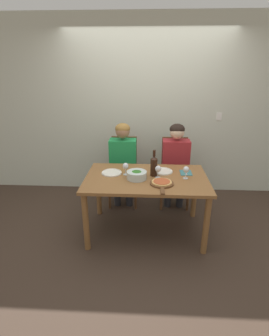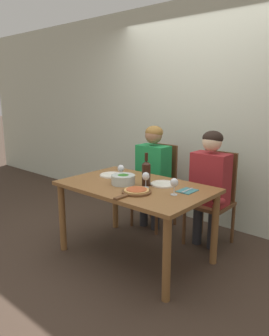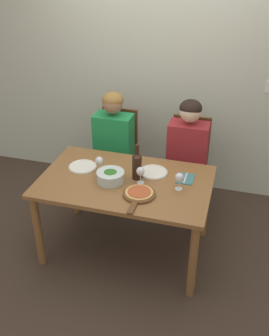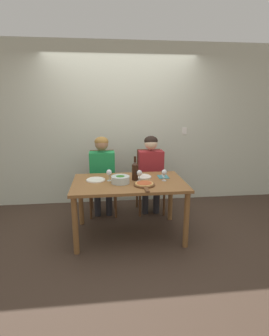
{
  "view_description": "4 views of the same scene",
  "coord_description": "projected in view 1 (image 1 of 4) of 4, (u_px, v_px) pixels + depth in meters",
  "views": [
    {
      "loc": [
        0.01,
        -2.85,
        1.96
      ],
      "look_at": [
        -0.15,
        0.12,
        0.81
      ],
      "focal_mm": 28.0,
      "sensor_mm": 36.0,
      "label": 1
    },
    {
      "loc": [
        1.99,
        -2.28,
        1.62
      ],
      "look_at": [
        -0.01,
        -0.01,
        0.91
      ],
      "focal_mm": 35.0,
      "sensor_mm": 36.0,
      "label": 2
    },
    {
      "loc": [
        0.85,
        -2.67,
        2.5
      ],
      "look_at": [
        0.06,
        0.08,
        0.83
      ],
      "focal_mm": 42.0,
      "sensor_mm": 36.0,
      "label": 3
    },
    {
      "loc": [
        -0.3,
        -3.21,
        1.74
      ],
      "look_at": [
        0.08,
        0.03,
        0.92
      ],
      "focal_mm": 28.0,
      "sensor_mm": 36.0,
      "label": 4
    }
  ],
  "objects": [
    {
      "name": "ground_plane",
      "position": [
        145.0,
        230.0,
        3.36
      ],
      "size": [
        40.0,
        40.0,
        0.0
      ],
      "primitive_type": "plane",
      "color": "#3D2D23"
    },
    {
      "name": "back_wall",
      "position": [
        148.0,
        109.0,
        4.08
      ],
      "size": [
        10.0,
        0.06,
        2.7
      ],
      "color": "beige",
      "rests_on": "ground"
    },
    {
      "name": "dining_table",
      "position": [
        146.0,
        185.0,
        3.13
      ],
      "size": [
        1.44,
        0.9,
        0.75
      ],
      "color": "brown",
      "rests_on": "ground"
    },
    {
      "name": "chair_left",
      "position": [
        124.0,
        169.0,
        3.95
      ],
      "size": [
        0.42,
        0.42,
        1.0
      ],
      "color": "brown",
      "rests_on": "ground"
    },
    {
      "name": "chair_right",
      "position": [
        174.0,
        170.0,
        3.91
      ],
      "size": [
        0.42,
        0.42,
        1.0
      ],
      "color": "brown",
      "rests_on": "ground"
    },
    {
      "name": "person_woman",
      "position": [
        123.0,
        157.0,
        3.76
      ],
      "size": [
        0.47,
        0.51,
        1.24
      ],
      "color": "#28282D",
      "rests_on": "ground"
    },
    {
      "name": "person_man",
      "position": [
        176.0,
        158.0,
        3.73
      ],
      "size": [
        0.47,
        0.51,
        1.24
      ],
      "color": "#28282D",
      "rests_on": "ground"
    },
    {
      "name": "wine_bottle",
      "position": [
        154.0,
        166.0,
        3.1
      ],
      "size": [
        0.08,
        0.08,
        0.32
      ],
      "color": "black",
      "rests_on": "dining_table"
    },
    {
      "name": "broccoli_bowl",
      "position": [
        137.0,
        175.0,
        3.04
      ],
      "size": [
        0.23,
        0.23,
        0.1
      ],
      "color": "silver",
      "rests_on": "dining_table"
    },
    {
      "name": "dinner_plate_left",
      "position": [
        112.0,
        173.0,
        3.2
      ],
      "size": [
        0.25,
        0.25,
        0.02
      ],
      "color": "silver",
      "rests_on": "dining_table"
    },
    {
      "name": "dinner_plate_right",
      "position": [
        163.0,
        171.0,
        3.25
      ],
      "size": [
        0.25,
        0.25,
        0.02
      ],
      "color": "silver",
      "rests_on": "dining_table"
    },
    {
      "name": "pizza_on_board",
      "position": [
        162.0,
        183.0,
        2.9
      ],
      "size": [
        0.26,
        0.4,
        0.04
      ],
      "color": "brown",
      "rests_on": "dining_table"
    },
    {
      "name": "wine_glass_left",
      "position": [
        126.0,
        167.0,
        3.13
      ],
      "size": [
        0.07,
        0.07,
        0.15
      ],
      "color": "silver",
      "rests_on": "dining_table"
    },
    {
      "name": "wine_glass_right",
      "position": [
        186.0,
        170.0,
        3.02
      ],
      "size": [
        0.07,
        0.07,
        0.15
      ],
      "color": "silver",
      "rests_on": "dining_table"
    },
    {
      "name": "wine_glass_centre",
      "position": [
        158.0,
        169.0,
        3.04
      ],
      "size": [
        0.07,
        0.07,
        0.15
      ],
      "color": "silver",
      "rests_on": "dining_table"
    },
    {
      "name": "fork_on_napkin",
      "position": [
        186.0,
        173.0,
        3.22
      ],
      "size": [
        0.14,
        0.18,
        0.01
      ],
      "color": "#387075",
      "rests_on": "dining_table"
    }
  ]
}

